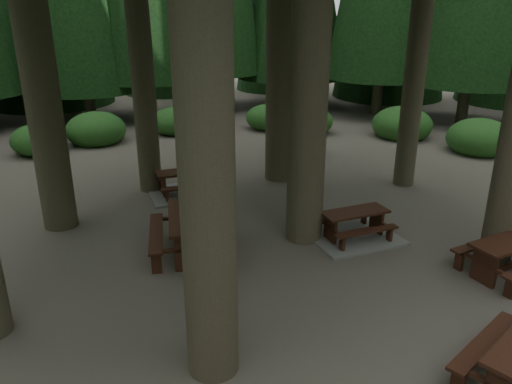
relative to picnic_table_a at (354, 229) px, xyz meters
name	(u,v)px	position (x,y,z in m)	size (l,w,h in m)	color
ground	(278,248)	(-1.83, 0.35, -0.22)	(80.00, 80.00, 0.00)	#544D44
picnic_table_a	(354,229)	(0.00, 0.00, 0.00)	(2.13, 1.82, 0.68)	gray
picnic_table_b	(188,228)	(-3.69, 1.07, 0.37)	(2.18, 2.44, 0.89)	#351810
picnic_table_c	(186,186)	(-2.53, 4.54, 0.01)	(2.23, 1.91, 0.70)	gray
picnic_table_d	(297,142)	(2.41, 6.54, 0.26)	(2.13, 2.12, 0.72)	#351810
picnic_table_f	(510,252)	(1.73, -2.78, 0.29)	(1.79, 1.45, 0.77)	#351810
shrub_ring	(288,214)	(-1.12, 1.10, 0.18)	(23.86, 24.64, 1.49)	#266321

